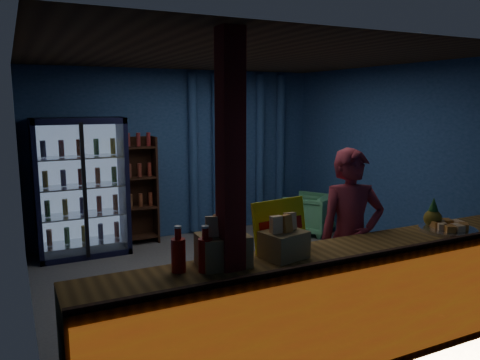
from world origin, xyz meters
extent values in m
plane|color=#515154|center=(0.00, 0.00, 0.00)|extent=(4.60, 4.60, 0.00)
plane|color=navy|center=(0.00, 2.20, 1.30)|extent=(4.60, 0.00, 4.60)
plane|color=navy|center=(0.00, -2.20, 1.30)|extent=(4.60, 0.00, 4.60)
plane|color=navy|center=(-2.30, 0.00, 1.30)|extent=(0.00, 4.40, 4.40)
plane|color=navy|center=(2.30, 0.00, 1.30)|extent=(0.00, 4.40, 4.40)
plane|color=#472D19|center=(0.00, 0.00, 2.60)|extent=(4.60, 4.60, 0.00)
cube|color=brown|center=(0.00, -1.90, 0.47)|extent=(4.40, 0.55, 0.95)
cube|color=red|center=(0.00, -2.19, 0.47)|extent=(4.35, 0.02, 0.81)
cube|color=#31190F|center=(0.00, -2.17, 0.97)|extent=(4.40, 0.04, 0.04)
cube|color=maroon|center=(-1.05, -1.90, 1.30)|extent=(0.16, 0.16, 2.60)
cube|color=black|center=(-1.55, 2.12, 0.95)|extent=(1.20, 0.06, 1.90)
cube|color=black|center=(-2.12, 1.85, 0.95)|extent=(0.06, 0.60, 1.90)
cube|color=black|center=(-0.98, 1.85, 0.95)|extent=(0.06, 0.60, 1.90)
cube|color=black|center=(-1.55, 1.85, 1.86)|extent=(1.20, 0.60, 0.08)
cube|color=black|center=(-1.55, 1.85, 0.04)|extent=(1.20, 0.60, 0.08)
cube|color=#99B2D8|center=(-1.55, 2.07, 0.95)|extent=(1.08, 0.02, 1.74)
cube|color=white|center=(-1.55, 1.57, 0.95)|extent=(1.12, 0.02, 1.78)
cube|color=black|center=(-1.55, 1.55, 0.95)|extent=(0.05, 0.05, 1.80)
cube|color=silver|center=(-1.55, 1.85, 0.17)|extent=(1.08, 0.48, 0.02)
cylinder|color=#A33917|center=(-2.00, 1.85, 0.30)|extent=(0.07, 0.07, 0.22)
cylinder|color=#1B6C1B|center=(-1.77, 1.85, 0.30)|extent=(0.07, 0.07, 0.22)
cylinder|color=#B6931C|center=(-1.55, 1.85, 0.30)|extent=(0.07, 0.07, 0.22)
cylinder|color=#20164F|center=(-1.32, 1.85, 0.30)|extent=(0.07, 0.07, 0.22)
cylinder|color=maroon|center=(-1.10, 1.85, 0.30)|extent=(0.07, 0.07, 0.22)
cube|color=silver|center=(-1.55, 1.85, 0.57)|extent=(1.08, 0.48, 0.02)
cylinder|color=#1B6C1B|center=(-2.00, 1.85, 0.70)|extent=(0.07, 0.07, 0.22)
cylinder|color=#B6931C|center=(-1.77, 1.85, 0.70)|extent=(0.07, 0.07, 0.22)
cylinder|color=#20164F|center=(-1.55, 1.85, 0.70)|extent=(0.07, 0.07, 0.22)
cylinder|color=maroon|center=(-1.32, 1.85, 0.70)|extent=(0.07, 0.07, 0.22)
cylinder|color=#A33917|center=(-1.10, 1.85, 0.70)|extent=(0.07, 0.07, 0.22)
cube|color=silver|center=(-1.55, 1.85, 0.97)|extent=(1.08, 0.48, 0.02)
cylinder|color=#B6931C|center=(-2.00, 1.85, 1.10)|extent=(0.07, 0.07, 0.22)
cylinder|color=#20164F|center=(-1.77, 1.85, 1.10)|extent=(0.07, 0.07, 0.22)
cylinder|color=maroon|center=(-1.55, 1.85, 1.10)|extent=(0.07, 0.07, 0.22)
cylinder|color=#A33917|center=(-1.32, 1.85, 1.10)|extent=(0.07, 0.07, 0.22)
cylinder|color=#1B6C1B|center=(-1.10, 1.85, 1.10)|extent=(0.07, 0.07, 0.22)
cube|color=silver|center=(-1.55, 1.85, 1.37)|extent=(1.08, 0.48, 0.02)
cylinder|color=#20164F|center=(-2.00, 1.85, 1.50)|extent=(0.07, 0.07, 0.22)
cylinder|color=maroon|center=(-1.77, 1.85, 1.50)|extent=(0.07, 0.07, 0.22)
cylinder|color=#A33917|center=(-1.55, 1.85, 1.50)|extent=(0.07, 0.07, 0.22)
cylinder|color=#1B6C1B|center=(-1.32, 1.85, 1.50)|extent=(0.07, 0.07, 0.22)
cylinder|color=#B6931C|center=(-1.10, 1.85, 1.50)|extent=(0.07, 0.07, 0.22)
cube|color=#31190F|center=(-0.70, 2.15, 0.80)|extent=(0.50, 0.02, 1.60)
cube|color=#31190F|center=(-0.93, 2.02, 0.80)|extent=(0.03, 0.28, 1.60)
cube|color=#31190F|center=(-0.46, 2.02, 0.80)|extent=(0.03, 0.28, 1.60)
cube|color=#31190F|center=(-0.70, 2.02, 0.10)|extent=(0.46, 0.26, 0.02)
cube|color=#31190F|center=(-0.70, 2.02, 0.55)|extent=(0.46, 0.26, 0.02)
cube|color=#31190F|center=(-0.70, 2.02, 1.00)|extent=(0.46, 0.26, 0.02)
cube|color=#31190F|center=(-0.70, 2.02, 1.45)|extent=(0.46, 0.26, 0.02)
cylinder|color=navy|center=(0.20, 2.14, 1.30)|extent=(0.14, 0.14, 2.50)
cylinder|color=navy|center=(0.60, 2.14, 1.30)|extent=(0.14, 0.14, 2.50)
cylinder|color=navy|center=(1.00, 2.14, 1.30)|extent=(0.14, 0.14, 2.50)
cylinder|color=navy|center=(1.40, 2.14, 1.30)|extent=(0.14, 0.14, 2.50)
cylinder|color=navy|center=(1.80, 2.14, 1.30)|extent=(0.14, 0.14, 2.50)
cube|color=gold|center=(0.85, 2.10, 1.75)|extent=(0.36, 0.03, 0.28)
cube|color=silver|center=(0.85, 2.08, 1.75)|extent=(0.30, 0.01, 0.22)
imported|color=maroon|center=(0.41, -1.44, 0.85)|extent=(0.72, 0.59, 1.69)
imported|color=#56AD71|center=(1.90, 1.36, 0.32)|extent=(0.94, 0.95, 0.63)
cube|color=#31190F|center=(1.36, 1.47, 0.23)|extent=(0.60, 0.50, 0.46)
cylinder|color=#31190F|center=(1.36, 1.47, 0.51)|extent=(0.09, 0.09, 0.09)
cube|color=#EFEA0C|center=(-0.52, -1.68, 1.15)|extent=(0.51, 0.17, 0.40)
cube|color=#AD130B|center=(-0.52, -1.70, 1.15)|extent=(0.42, 0.09, 0.10)
cylinder|color=#AD130B|center=(-1.40, -1.80, 1.07)|extent=(0.10, 0.10, 0.24)
cylinder|color=#AD130B|center=(-1.40, -1.80, 1.23)|extent=(0.05, 0.05, 0.09)
cylinder|color=white|center=(-1.40, -1.80, 1.27)|extent=(0.05, 0.05, 0.02)
cylinder|color=#AD130B|center=(-1.23, -1.88, 1.07)|extent=(0.10, 0.10, 0.24)
cylinder|color=#AD130B|center=(-1.23, -1.88, 1.23)|extent=(0.05, 0.05, 0.09)
cylinder|color=white|center=(-1.23, -1.88, 1.27)|extent=(0.05, 0.05, 0.02)
cube|color=#A88351|center=(-1.07, -1.82, 1.06)|extent=(0.37, 0.31, 0.23)
cube|color=orange|center=(-1.16, -1.81, 1.25)|extent=(0.10, 0.07, 0.14)
cube|color=orange|center=(-1.07, -1.82, 1.25)|extent=(0.10, 0.07, 0.14)
cube|color=orange|center=(-0.98, -1.82, 1.25)|extent=(0.10, 0.07, 0.14)
cube|color=#A88351|center=(-0.59, -1.87, 1.05)|extent=(0.36, 0.32, 0.20)
cube|color=orange|center=(-0.67, -1.89, 1.22)|extent=(0.09, 0.07, 0.13)
cube|color=orange|center=(-0.59, -1.87, 1.22)|extent=(0.09, 0.07, 0.13)
cube|color=orange|center=(-0.52, -1.85, 1.22)|extent=(0.09, 0.07, 0.13)
cylinder|color=silver|center=(1.14, -1.91, 0.96)|extent=(0.51, 0.51, 0.03)
cube|color=orange|center=(1.24, -1.91, 1.01)|extent=(0.11, 0.08, 0.06)
cube|color=orange|center=(1.21, -1.83, 1.01)|extent=(0.13, 0.13, 0.06)
cube|color=orange|center=(1.14, -1.81, 1.01)|extent=(0.08, 0.11, 0.06)
cube|color=orange|center=(1.07, -1.83, 1.01)|extent=(0.13, 0.13, 0.06)
cube|color=orange|center=(1.04, -1.91, 1.01)|extent=(0.11, 0.08, 0.06)
cube|color=orange|center=(1.07, -1.98, 1.01)|extent=(0.13, 0.13, 0.06)
cube|color=orange|center=(1.14, -2.00, 1.01)|extent=(0.08, 0.11, 0.06)
cube|color=orange|center=(1.21, -1.98, 1.01)|extent=(0.13, 0.13, 0.06)
sphere|color=olive|center=(1.09, -1.77, 1.04)|extent=(0.16, 0.16, 0.16)
cone|color=#1D511B|center=(1.09, -1.77, 1.18)|extent=(0.09, 0.09, 0.13)
camera|label=1|loc=(-2.39, -4.76, 2.12)|focal=35.00mm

